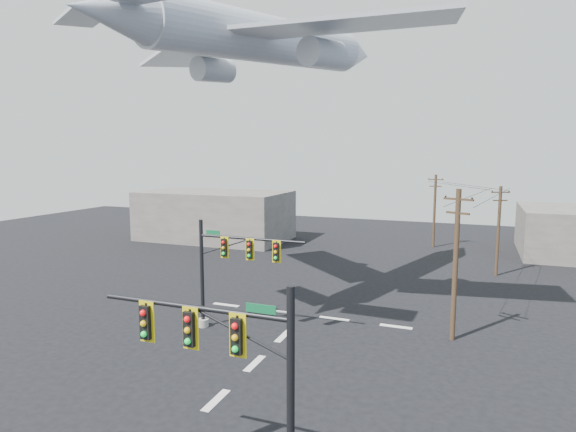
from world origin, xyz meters
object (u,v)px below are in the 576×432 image
at_px(utility_pole_a, 456,262).
at_px(signal_mast_far, 226,269).
at_px(signal_mast_near, 239,379).
at_px(utility_pole_b, 498,229).
at_px(utility_pole_c, 435,209).
at_px(airliner, 266,40).

bearing_deg(utility_pole_a, signal_mast_far, -140.21).
height_order(signal_mast_far, utility_pole_a, utility_pole_a).
relative_size(signal_mast_near, utility_pole_b, 0.89).
xyz_separation_m(utility_pole_a, utility_pole_b, (2.96, 16.95, -0.45)).
xyz_separation_m(utility_pole_c, airliner, (-9.42, -26.15, 13.92)).
height_order(signal_mast_far, utility_pole_c, utility_pole_c).
bearing_deg(utility_pole_c, signal_mast_far, -99.55).
bearing_deg(utility_pole_b, signal_mast_near, -123.69).
bearing_deg(utility_pole_a, utility_pole_b, 105.08).
distance_m(signal_mast_near, utility_pole_a, 17.09).
relative_size(utility_pole_a, utility_pole_c, 1.06).
bearing_deg(signal_mast_near, signal_mast_far, 120.02).
relative_size(signal_mast_far, utility_pole_a, 0.80).
bearing_deg(utility_pole_c, airliner, -102.51).
distance_m(utility_pole_b, utility_pole_c, 13.07).
distance_m(utility_pole_a, utility_pole_b, 17.21).
height_order(utility_pole_a, utility_pole_c, utility_pole_a).
xyz_separation_m(signal_mast_far, utility_pole_a, (12.94, 3.42, 0.76)).
bearing_deg(signal_mast_far, airliner, 87.70).
height_order(utility_pole_b, airliner, airliner).
distance_m(signal_mast_near, utility_pole_b, 34.18).
xyz_separation_m(signal_mast_far, utility_pole_c, (9.65, 31.85, 0.52)).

